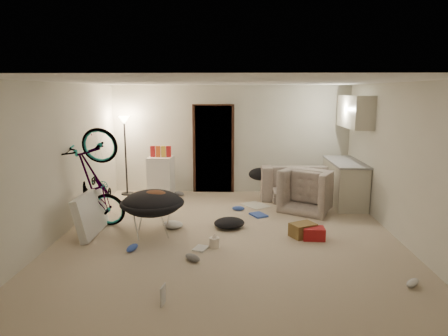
{
  "coord_description": "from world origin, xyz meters",
  "views": [
    {
      "loc": [
        0.12,
        -6.3,
        2.35
      ],
      "look_at": [
        -0.08,
        0.6,
        1.03
      ],
      "focal_mm": 32.0,
      "sensor_mm": 36.0,
      "label": 1
    }
  ],
  "objects_px": {
    "kitchen_counter": "(344,183)",
    "tv_box": "(91,213)",
    "armchair": "(311,194)",
    "drink_case_b": "(314,233)",
    "floor_lamp": "(125,138)",
    "juicer": "(214,242)",
    "mini_fridge": "(161,176)",
    "saucer_chair": "(152,209)",
    "drink_case_a": "(303,230)",
    "bicycle": "(96,202)",
    "sofa": "(303,186)"
  },
  "relations": [
    {
      "from": "kitchen_counter",
      "to": "tv_box",
      "type": "distance_m",
      "value": 5.12
    },
    {
      "from": "armchair",
      "to": "drink_case_b",
      "type": "bearing_deg",
      "value": 111.88
    },
    {
      "from": "floor_lamp",
      "to": "juicer",
      "type": "distance_m",
      "value": 4.05
    },
    {
      "from": "floor_lamp",
      "to": "mini_fridge",
      "type": "height_order",
      "value": "floor_lamp"
    },
    {
      "from": "kitchen_counter",
      "to": "juicer",
      "type": "bearing_deg",
      "value": -136.17
    },
    {
      "from": "mini_fridge",
      "to": "saucer_chair",
      "type": "height_order",
      "value": "mini_fridge"
    },
    {
      "from": "tv_box",
      "to": "armchair",
      "type": "bearing_deg",
      "value": 21.63
    },
    {
      "from": "floor_lamp",
      "to": "kitchen_counter",
      "type": "distance_m",
      "value": 4.95
    },
    {
      "from": "armchair",
      "to": "drink_case_a",
      "type": "distance_m",
      "value": 1.67
    },
    {
      "from": "saucer_chair",
      "to": "juicer",
      "type": "relative_size",
      "value": 4.69
    },
    {
      "from": "saucer_chair",
      "to": "tv_box",
      "type": "xyz_separation_m",
      "value": [
        -1.04,
        0.02,
        -0.1
      ]
    },
    {
      "from": "floor_lamp",
      "to": "bicycle",
      "type": "relative_size",
      "value": 1.01
    },
    {
      "from": "bicycle",
      "to": "juicer",
      "type": "xyz_separation_m",
      "value": [
        2.1,
        -0.86,
        -0.38
      ]
    },
    {
      "from": "armchair",
      "to": "tv_box",
      "type": "distance_m",
      "value": 4.25
    },
    {
      "from": "bicycle",
      "to": "tv_box",
      "type": "bearing_deg",
      "value": -176.67
    },
    {
      "from": "bicycle",
      "to": "mini_fridge",
      "type": "xyz_separation_m",
      "value": [
        0.72,
        2.22,
        -0.02
      ]
    },
    {
      "from": "bicycle",
      "to": "mini_fridge",
      "type": "height_order",
      "value": "bicycle"
    },
    {
      "from": "mini_fridge",
      "to": "tv_box",
      "type": "relative_size",
      "value": 0.85
    },
    {
      "from": "drink_case_a",
      "to": "juicer",
      "type": "xyz_separation_m",
      "value": [
        -1.43,
        -0.51,
        -0.02
      ]
    },
    {
      "from": "floor_lamp",
      "to": "saucer_chair",
      "type": "bearing_deg",
      "value": -66.52
    },
    {
      "from": "drink_case_a",
      "to": "juicer",
      "type": "height_order",
      "value": "same"
    },
    {
      "from": "sofa",
      "to": "mini_fridge",
      "type": "distance_m",
      "value": 3.23
    },
    {
      "from": "tv_box",
      "to": "sofa",
      "type": "bearing_deg",
      "value": 31.73
    },
    {
      "from": "bicycle",
      "to": "drink_case_a",
      "type": "xyz_separation_m",
      "value": [
        3.53,
        -0.35,
        -0.36
      ]
    },
    {
      "from": "sofa",
      "to": "drink_case_a",
      "type": "bearing_deg",
      "value": 77.96
    },
    {
      "from": "sofa",
      "to": "juicer",
      "type": "relative_size",
      "value": 8.59
    },
    {
      "from": "bicycle",
      "to": "juicer",
      "type": "bearing_deg",
      "value": -108.87
    },
    {
      "from": "sofa",
      "to": "mini_fridge",
      "type": "bearing_deg",
      "value": -4.41
    },
    {
      "from": "kitchen_counter",
      "to": "mini_fridge",
      "type": "relative_size",
      "value": 1.66
    },
    {
      "from": "mini_fridge",
      "to": "drink_case_a",
      "type": "bearing_deg",
      "value": -38.73
    },
    {
      "from": "mini_fridge",
      "to": "tv_box",
      "type": "distance_m",
      "value": 2.62
    },
    {
      "from": "drink_case_b",
      "to": "saucer_chair",
      "type": "bearing_deg",
      "value": 178.97
    },
    {
      "from": "drink_case_b",
      "to": "mini_fridge",
      "type": "bearing_deg",
      "value": 140.06
    },
    {
      "from": "mini_fridge",
      "to": "bicycle",
      "type": "bearing_deg",
      "value": -104.37
    },
    {
      "from": "drink_case_b",
      "to": "sofa",
      "type": "bearing_deg",
      "value": 86.55
    },
    {
      "from": "kitchen_counter",
      "to": "sofa",
      "type": "bearing_deg",
      "value": 150.3
    },
    {
      "from": "floor_lamp",
      "to": "kitchen_counter",
      "type": "xyz_separation_m",
      "value": [
        4.83,
        -0.65,
        -0.87
      ]
    },
    {
      "from": "tv_box",
      "to": "bicycle",
      "type": "bearing_deg",
      "value": 90.2
    },
    {
      "from": "kitchen_counter",
      "to": "tv_box",
      "type": "relative_size",
      "value": 1.42
    },
    {
      "from": "sofa",
      "to": "juicer",
      "type": "bearing_deg",
      "value": 55.61
    },
    {
      "from": "kitchen_counter",
      "to": "tv_box",
      "type": "xyz_separation_m",
      "value": [
        -4.73,
        -1.97,
        -0.09
      ]
    },
    {
      "from": "saucer_chair",
      "to": "juicer",
      "type": "xyz_separation_m",
      "value": [
        1.06,
        -0.54,
        -0.35
      ]
    },
    {
      "from": "floor_lamp",
      "to": "drink_case_b",
      "type": "distance_m",
      "value": 4.85
    },
    {
      "from": "sofa",
      "to": "juicer",
      "type": "xyz_separation_m",
      "value": [
        -1.84,
        -2.98,
        -0.19
      ]
    },
    {
      "from": "armchair",
      "to": "juicer",
      "type": "relative_size",
      "value": 4.3
    },
    {
      "from": "sofa",
      "to": "floor_lamp",
      "type": "bearing_deg",
      "value": -5.47
    },
    {
      "from": "floor_lamp",
      "to": "sofa",
      "type": "xyz_separation_m",
      "value": [
        4.04,
        -0.2,
        -1.02
      ]
    },
    {
      "from": "floor_lamp",
      "to": "bicycle",
      "type": "distance_m",
      "value": 2.47
    },
    {
      "from": "floor_lamp",
      "to": "drink_case_a",
      "type": "distance_m",
      "value": 4.66
    },
    {
      "from": "drink_case_a",
      "to": "tv_box",
      "type": "bearing_deg",
      "value": 150.34
    }
  ]
}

